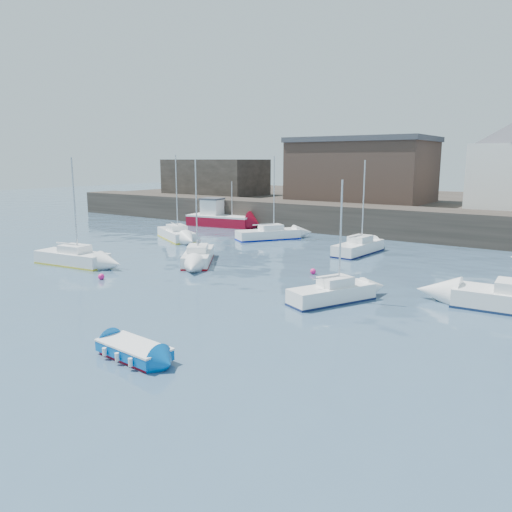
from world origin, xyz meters
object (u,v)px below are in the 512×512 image
Objects in this scene: fishing_boat at (219,217)px; sailboat_f at (358,247)px; sailboat_h at (268,234)px; sailboat_e at (176,234)px; sailboat_b at (198,256)px; blue_dinghy at (134,350)px; sailboat_a at (73,258)px; buoy_mid at (302,307)px; buoy_far at (313,274)px; buoy_near at (101,279)px; sailboat_c at (332,293)px.

sailboat_f is at bearing -19.36° from fishing_boat.
sailboat_h reaches higher than fishing_boat.
sailboat_e reaches higher than fishing_boat.
sailboat_b is 13.51m from sailboat_f.
sailboat_b is 0.94× the size of sailboat_e.
blue_dinghy is 18.85m from sailboat_b.
sailboat_a is 1.02× the size of sailboat_b.
sailboat_b is at bearing 154.87° from buoy_mid.
buoy_far is at bearing -45.23° from sailboat_h.
fishing_boat is at bearing 105.78° from sailboat_e.
sailboat_h is at bearing 98.42° from sailboat_b.
buoy_far is (18.44, -5.80, -0.54)m from sailboat_e.
sailboat_a reaches higher than sailboat_b.
buoy_near is (-10.21, -18.23, -0.54)m from sailboat_f.
sailboat_a reaches higher than blue_dinghy.
buoy_near reaches higher than buoy_mid.
sailboat_b is 0.96× the size of sailboat_h.
sailboat_h reaches higher than sailboat_b.
blue_dinghy is 0.40× the size of fishing_boat.
sailboat_a reaches higher than sailboat_c.
sailboat_b is at bearing 123.52° from blue_dinghy.
blue_dinghy is 26.18m from sailboat_f.
sailboat_c is at bearing 76.25° from blue_dinghy.
sailboat_h is at bearing 132.36° from sailboat_c.
sailboat_c is 16.75× the size of buoy_mid.
sailboat_h is at bearing 113.44° from blue_dinghy.
buoy_near is (-12.00, 7.89, -0.35)m from blue_dinghy.
sailboat_c is at bearing -16.81° from sailboat_b.
sailboat_b reaches higher than blue_dinghy.
sailboat_b is 13.86m from sailboat_c.
sailboat_b reaches higher than sailboat_c.
sailboat_e is at bearing 99.47° from sailboat_a.
sailboat_e is at bearing 117.05° from buoy_near.
sailboat_b is 19.44× the size of buoy_mid.
sailboat_f is at bearing -11.76° from sailboat_h.
sailboat_c reaches higher than blue_dinghy.
buoy_mid is 8.08m from buoy_far.
fishing_boat is 21.58m from sailboat_b.
sailboat_a is at bearing -80.53° from sailboat_e.
sailboat_e reaches higher than blue_dinghy.
buoy_near is at bearing -101.49° from sailboat_b.
sailboat_b is 12.73m from sailboat_h.
sailboat_a is 1.18× the size of sailboat_c.
sailboat_h is (-10.48, 2.18, -0.01)m from sailboat_f.
sailboat_c is at bearing -72.10° from sailboat_f.
buoy_near is at bearing 146.68° from blue_dinghy.
sailboat_h is 20.43m from buoy_near.
blue_dinghy is 0.50× the size of sailboat_c.
fishing_boat is 1.01× the size of sailboat_e.
buoy_far is at bearing 25.09° from sailboat_a.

